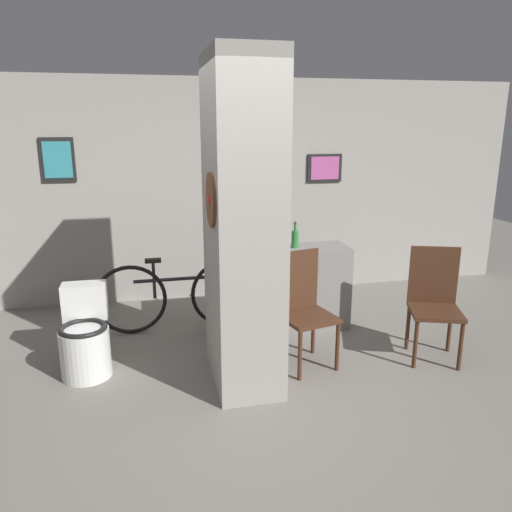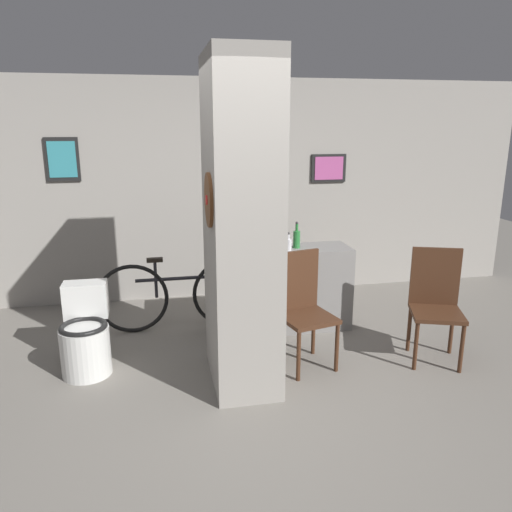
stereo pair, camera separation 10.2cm
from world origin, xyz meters
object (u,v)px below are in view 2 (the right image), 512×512
(toilet, at_px, (86,337))
(chair_by_doorway, at_px, (436,301))
(chair_near_pillar, at_px, (302,305))
(bicycle, at_px, (181,294))
(bottle_tall, at_px, (297,238))

(toilet, distance_m, chair_by_doorway, 3.10)
(chair_near_pillar, bearing_deg, chair_by_doorway, -20.37)
(toilet, relative_size, bicycle, 0.44)
(chair_by_doorway, relative_size, bicycle, 0.60)
(toilet, height_order, bicycle, bicycle)
(chair_near_pillar, distance_m, bottle_tall, 0.92)
(chair_near_pillar, height_order, chair_by_doorway, same)
(chair_by_doorway, distance_m, bicycle, 2.48)
(chair_near_pillar, bearing_deg, bicycle, 121.80)
(chair_near_pillar, relative_size, bottle_tall, 3.71)
(bicycle, bearing_deg, chair_near_pillar, -44.19)
(toilet, height_order, bottle_tall, bottle_tall)
(bicycle, relative_size, bottle_tall, 6.24)
(toilet, xyz_separation_m, chair_near_pillar, (1.86, -0.22, 0.24))
(toilet, relative_size, chair_by_doorway, 0.73)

